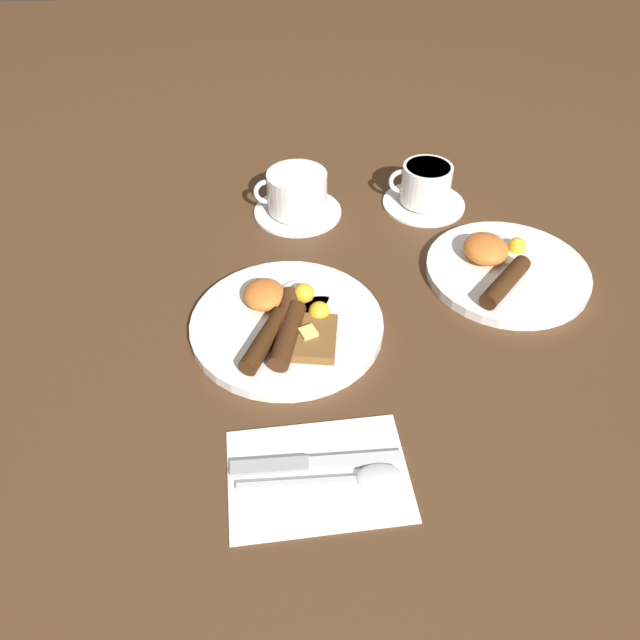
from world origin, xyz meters
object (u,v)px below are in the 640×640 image
(breakfast_plate_near, at_px, (288,323))
(breakfast_plate_far, at_px, (504,268))
(knife, at_px, (307,464))
(teacup_far, at_px, (425,188))
(teacup_near, at_px, (297,195))
(spoon, at_px, (363,478))

(breakfast_plate_near, xyz_separation_m, breakfast_plate_far, (-0.09, 0.33, -0.00))
(breakfast_plate_far, relative_size, knife, 1.26)
(teacup_far, bearing_deg, teacup_near, -88.08)
(breakfast_plate_near, height_order, teacup_far, teacup_far)
(spoon, bearing_deg, knife, 157.90)
(spoon, bearing_deg, teacup_far, 72.62)
(breakfast_plate_near, bearing_deg, spoon, 15.85)
(spoon, bearing_deg, breakfast_plate_far, 53.51)
(teacup_near, xyz_separation_m, spoon, (0.53, 0.04, -0.03))
(breakfast_plate_near, xyz_separation_m, teacup_far, (-0.29, 0.25, 0.02))
(teacup_near, bearing_deg, teacup_far, 91.92)
(teacup_far, height_order, spoon, teacup_far)
(teacup_far, bearing_deg, spoon, -18.28)
(teacup_near, height_order, spoon, teacup_near)
(knife, bearing_deg, breakfast_plate_far, 44.72)
(breakfast_plate_near, distance_m, knife, 0.22)
(breakfast_plate_near, relative_size, breakfast_plate_far, 1.09)
(breakfast_plate_near, bearing_deg, breakfast_plate_far, 105.82)
(breakfast_plate_far, relative_size, teacup_near, 1.63)
(breakfast_plate_near, distance_m, breakfast_plate_far, 0.34)
(knife, bearing_deg, teacup_far, 65.33)
(knife, bearing_deg, breakfast_plate_near, 92.94)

